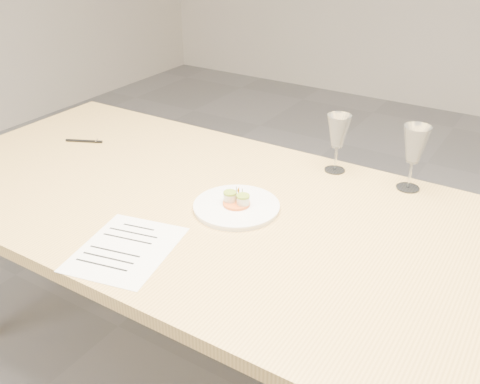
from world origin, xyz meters
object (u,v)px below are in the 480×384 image
Objects in this scene: wine_glass_0 at (338,132)px; wine_glass_1 at (415,146)px; dinner_plate at (237,206)px; dining_table at (256,236)px; recipe_sheet at (126,249)px; ballpoint_pen at (84,141)px.

wine_glass_0 is 0.94× the size of wine_glass_1.
dining_table is at bearing -5.83° from dinner_plate.
dining_table is at bearing 45.02° from recipe_sheet.
wine_glass_0 is at bearing 70.40° from dinner_plate.
dinner_plate is 1.91× the size of ballpoint_pen.
dinner_plate is at bearing -34.13° from ballpoint_pen.
dinner_plate is at bearing -134.21° from wine_glass_1.
wine_glass_0 is at bearing -179.15° from wine_glass_1.
wine_glass_0 is (0.28, 0.75, 0.14)m from recipe_sheet.
dining_table is 6.92× the size of recipe_sheet.
recipe_sheet is at bearing -60.80° from ballpoint_pen.
ballpoint_pen is (-0.65, 0.46, 0.00)m from recipe_sheet.
wine_glass_1 is (0.33, 0.42, 0.22)m from dining_table.
dinner_plate is (-0.08, 0.01, 0.08)m from dining_table.
recipe_sheet is at bearing -122.63° from dining_table.
wine_glass_0 reaches higher than dinner_plate.
dinner_plate is 1.29× the size of wine_glass_0.
wine_glass_1 is (0.54, 0.75, 0.15)m from recipe_sheet.
wine_glass_1 is at bearing 45.79° from dinner_plate.
recipe_sheet is 1.61× the size of wine_glass_1.
dining_table is 17.46× the size of ballpoint_pen.
ballpoint_pen reaches higher than recipe_sheet.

